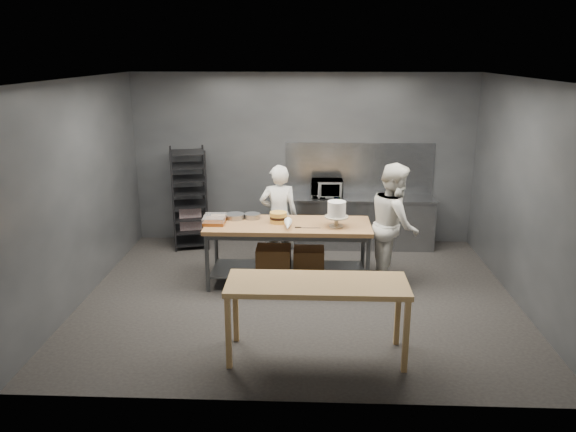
# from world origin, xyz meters

# --- Properties ---
(ground) EXTENTS (6.00, 6.00, 0.00)m
(ground) POSITION_xyz_m (0.00, 0.00, 0.00)
(ground) COLOR black
(ground) RESTS_ON ground
(back_wall) EXTENTS (6.00, 0.04, 3.00)m
(back_wall) POSITION_xyz_m (0.00, 2.50, 1.50)
(back_wall) COLOR #4C4F54
(back_wall) RESTS_ON ground
(work_table) EXTENTS (2.40, 0.90, 0.92)m
(work_table) POSITION_xyz_m (-0.18, 0.50, 0.57)
(work_table) COLOR #9B6D3E
(work_table) RESTS_ON ground
(near_counter) EXTENTS (2.00, 0.70, 0.90)m
(near_counter) POSITION_xyz_m (0.23, -1.60, 0.81)
(near_counter) COLOR #996D3F
(near_counter) RESTS_ON ground
(back_counter) EXTENTS (2.60, 0.60, 0.90)m
(back_counter) POSITION_xyz_m (1.00, 2.18, 0.45)
(back_counter) COLOR slate
(back_counter) RESTS_ON ground
(splashback_panel) EXTENTS (2.60, 0.02, 0.90)m
(splashback_panel) POSITION_xyz_m (1.00, 2.48, 1.35)
(splashback_panel) COLOR slate
(splashback_panel) RESTS_ON back_counter
(speed_rack) EXTENTS (0.74, 0.78, 1.75)m
(speed_rack) POSITION_xyz_m (-1.98, 2.10, 0.86)
(speed_rack) COLOR black
(speed_rack) RESTS_ON ground
(chef_behind) EXTENTS (0.64, 0.45, 1.65)m
(chef_behind) POSITION_xyz_m (-0.36, 1.21, 0.83)
(chef_behind) COLOR white
(chef_behind) RESTS_ON ground
(chef_right) EXTENTS (0.69, 0.88, 1.81)m
(chef_right) POSITION_xyz_m (1.37, 0.57, 0.91)
(chef_right) COLOR white
(chef_right) RESTS_ON ground
(microwave) EXTENTS (0.54, 0.37, 0.30)m
(microwave) POSITION_xyz_m (0.42, 2.18, 1.05)
(microwave) COLOR black
(microwave) RESTS_ON back_counter
(frosted_cake_stand) EXTENTS (0.34, 0.34, 0.38)m
(frosted_cake_stand) POSITION_xyz_m (0.52, 0.38, 1.16)
(frosted_cake_stand) COLOR #BDB197
(frosted_cake_stand) RESTS_ON work_table
(layer_cake) EXTENTS (0.25, 0.25, 0.16)m
(layer_cake) POSITION_xyz_m (-0.33, 0.54, 1.00)
(layer_cake) COLOR gold
(layer_cake) RESTS_ON work_table
(cake_pans) EXTENTS (0.52, 0.29, 0.07)m
(cake_pans) POSITION_xyz_m (-0.88, 0.73, 0.96)
(cake_pans) COLOR gray
(cake_pans) RESTS_ON work_table
(piping_bag) EXTENTS (0.13, 0.38, 0.12)m
(piping_bag) POSITION_xyz_m (-0.17, 0.23, 0.98)
(piping_bag) COLOR white
(piping_bag) RESTS_ON work_table
(offset_spatula) EXTENTS (0.36, 0.02, 0.02)m
(offset_spatula) POSITION_xyz_m (0.06, 0.30, 0.93)
(offset_spatula) COLOR slate
(offset_spatula) RESTS_ON work_table
(pastry_clamshells) EXTENTS (0.32, 0.39, 0.11)m
(pastry_clamshells) POSITION_xyz_m (-1.26, 0.48, 0.98)
(pastry_clamshells) COLOR #A35A20
(pastry_clamshells) RESTS_ON work_table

